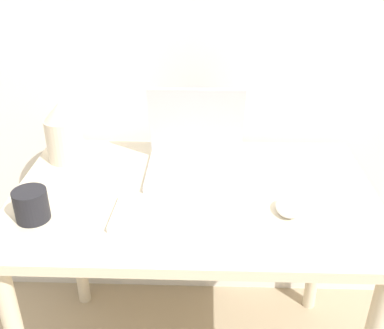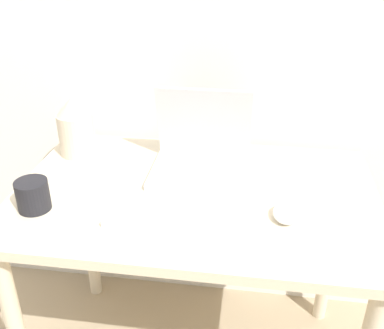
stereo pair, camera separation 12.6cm
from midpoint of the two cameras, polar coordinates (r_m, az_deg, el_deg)
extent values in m
cube|color=beige|center=(1.34, 3.12, -4.07)|extent=(1.07, 0.69, 0.03)
cylinder|color=beige|center=(1.87, -11.20, -7.70)|extent=(0.05, 0.05, 0.70)
cylinder|color=beige|center=(1.82, 19.16, -9.99)|extent=(0.05, 0.05, 0.70)
cube|color=silver|center=(1.41, 3.53, -0.97)|extent=(0.30, 0.25, 0.02)
cube|color=#B7B7BC|center=(1.40, 3.50, -0.80)|extent=(0.25, 0.14, 0.00)
cube|color=silver|center=(1.44, 4.01, 5.27)|extent=(0.30, 0.07, 0.24)
cube|color=#0F1938|center=(1.45, 4.05, 5.53)|extent=(0.26, 0.05, 0.21)
cube|color=white|center=(1.20, 1.87, -6.64)|extent=(0.41, 0.17, 0.02)
cube|color=silver|center=(1.20, 1.87, -6.24)|extent=(0.38, 0.14, 0.00)
ellipsoid|color=white|center=(1.24, 14.70, -6.09)|extent=(0.07, 0.10, 0.03)
cylinder|color=beige|center=(1.55, -12.23, 3.73)|extent=(0.12, 0.12, 0.14)
cone|color=beige|center=(1.51, -12.62, 7.26)|extent=(0.11, 0.11, 0.06)
cylinder|color=black|center=(1.28, -16.94, -3.84)|extent=(0.09, 0.09, 0.09)
camera|label=1|loc=(0.06, -87.14, 1.52)|focal=42.00mm
camera|label=2|loc=(0.06, 92.86, -1.52)|focal=42.00mm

